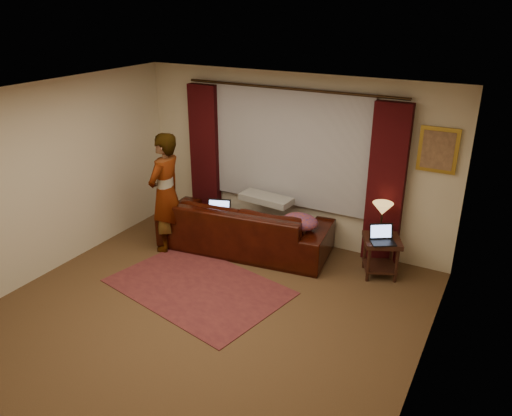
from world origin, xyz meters
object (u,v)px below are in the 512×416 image
(sofa, at_px, (245,218))
(end_table, at_px, (380,257))
(laptop_sofa, at_px, (218,211))
(tiffany_lamp, at_px, (382,218))
(person, at_px, (166,193))
(laptop_table, at_px, (384,235))

(sofa, distance_m, end_table, 2.05)
(laptop_sofa, bearing_deg, tiffany_lamp, -5.47)
(sofa, relative_size, end_table, 4.58)
(end_table, height_order, tiffany_lamp, tiffany_lamp)
(tiffany_lamp, distance_m, person, 3.13)
(end_table, relative_size, person, 0.31)
(sofa, bearing_deg, laptop_sofa, 26.44)
(laptop_sofa, height_order, laptop_table, laptop_table)
(laptop_sofa, bearing_deg, end_table, -9.40)
(laptop_sofa, bearing_deg, person, -175.93)
(tiffany_lamp, relative_size, laptop_table, 1.31)
(end_table, height_order, person, person)
(sofa, distance_m, person, 1.24)
(tiffany_lamp, bearing_deg, person, -163.41)
(laptop_sofa, bearing_deg, sofa, 13.90)
(sofa, distance_m, laptop_table, 2.08)
(tiffany_lamp, bearing_deg, sofa, -169.67)
(tiffany_lamp, height_order, person, person)
(end_table, bearing_deg, person, -166.42)
(end_table, bearing_deg, tiffany_lamp, 116.51)
(person, bearing_deg, tiffany_lamp, 104.57)
(sofa, bearing_deg, laptop_table, 174.79)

